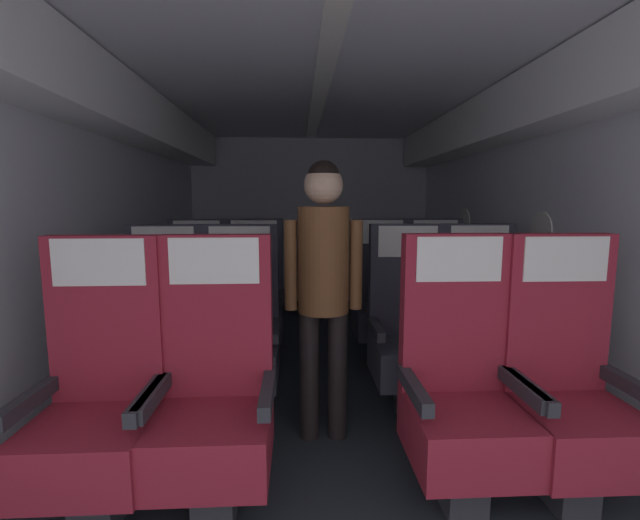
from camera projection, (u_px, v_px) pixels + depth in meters
The scene contains 15 objects.
ground at pixel (323, 390), 3.12m from camera, with size 3.40×6.03×0.02m, color #23282D.
fuselage_shell at pixel (321, 167), 3.16m from camera, with size 3.28×5.68×2.24m.
seat_a_left_window at pixel (99, 406), 1.79m from camera, with size 0.51×0.48×1.20m.
seat_a_left_aisle at pixel (215, 401), 1.83m from camera, with size 0.51×0.48×1.20m.
seat_a_right_aisle at pixel (568, 395), 1.89m from camera, with size 0.51×0.48×1.20m.
seat_a_right_window at pixel (461, 395), 1.88m from camera, with size 0.51×0.48×1.20m.
seat_b_left_window at pixel (164, 337), 2.69m from camera, with size 0.51×0.48×1.20m.
seat_b_left_aisle at pixel (240, 337), 2.70m from camera, with size 0.51×0.48×1.20m.
seat_b_right_aisle at pixel (481, 332), 2.79m from camera, with size 0.51×0.48×1.20m.
seat_b_right_window at pixel (409, 334), 2.75m from camera, with size 0.51×0.48×1.20m.
seat_c_left_window at pixel (197, 304), 3.57m from camera, with size 0.51×0.48×1.20m.
seat_c_left_aisle at pixel (254, 303), 3.60m from camera, with size 0.51×0.48×1.20m.
seat_c_right_aisle at pixel (436, 301), 3.67m from camera, with size 0.51×0.48×1.20m.
seat_c_right_window at pixel (381, 302), 3.66m from camera, with size 0.51×0.48×1.20m.
flight_attendant at pixel (323, 272), 2.36m from camera, with size 0.43×0.28×1.57m.
Camera 1 is at (-0.18, -0.15, 1.34)m, focal length 24.09 mm.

